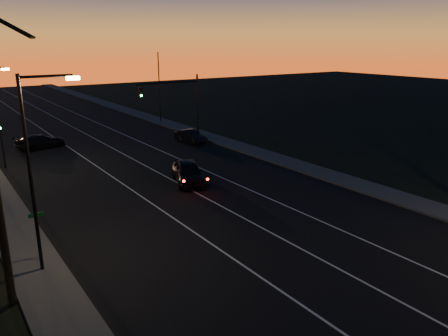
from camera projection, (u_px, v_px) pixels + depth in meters
road at (160, 178)px, 34.08m from camera, size 20.00×170.00×0.01m
sidewalk_left at (3, 206)px, 27.98m from camera, size 2.40×170.00×0.16m
sidewalk_right at (270, 157)px, 40.15m from camera, size 2.40×170.00×0.16m
lane_stripe_left at (124, 185)px, 32.45m from camera, size 0.12×160.00×0.01m
lane_stripe_mid at (166, 177)px, 34.35m from camera, size 0.12×160.00×0.01m
lane_stripe_right at (204, 170)px, 36.25m from camera, size 0.12×160.00×0.01m
streetlight_left_near at (36, 160)px, 18.87m from camera, size 2.55×0.26×9.00m
street_sign at (38, 230)px, 20.63m from camera, size 0.70×0.06×2.60m
signal_mast at (178, 97)px, 44.55m from camera, size 7.10×0.41×7.00m
signal_post at (1, 134)px, 36.03m from camera, size 0.28×0.37×4.20m
far_pole_right at (159, 88)px, 56.23m from camera, size 0.14×0.14×9.00m
lead_car at (188, 172)px, 32.69m from camera, size 3.59×5.75×1.67m
right_car at (190, 136)px, 45.77m from camera, size 2.01×4.26×1.35m
cross_car at (41, 141)px, 43.35m from camera, size 5.19×3.08×1.41m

